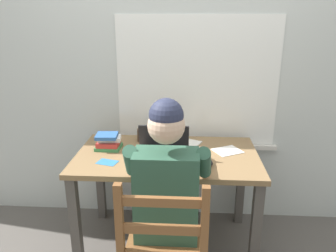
# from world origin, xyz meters

# --- Properties ---
(ground_plane) EXTENTS (8.00, 8.00, 0.00)m
(ground_plane) POSITION_xyz_m (0.00, 0.00, 0.00)
(ground_plane) COLOR #56514C
(back_wall) EXTENTS (6.00, 0.08, 2.60)m
(back_wall) POSITION_xyz_m (0.00, 0.44, 1.29)
(back_wall) COLOR beige
(back_wall) RESTS_ON ground
(desk) EXTENTS (1.25, 0.73, 0.73)m
(desk) POSITION_xyz_m (0.00, 0.00, 0.63)
(desk) COLOR olive
(desk) RESTS_ON ground
(seated_person) EXTENTS (0.50, 0.60, 1.26)m
(seated_person) POSITION_xyz_m (0.03, -0.44, 0.70)
(seated_person) COLOR #2D5642
(seated_person) RESTS_ON ground
(laptop) EXTENTS (0.33, 0.28, 0.23)m
(laptop) POSITION_xyz_m (-0.02, -0.15, 0.79)
(laptop) COLOR black
(laptop) RESTS_ON desk
(computer_mouse) EXTENTS (0.06, 0.10, 0.03)m
(computer_mouse) POSITION_xyz_m (0.27, -0.17, 0.75)
(computer_mouse) COLOR black
(computer_mouse) RESTS_ON desk
(coffee_mug_white) EXTENTS (0.12, 0.08, 0.10)m
(coffee_mug_white) POSITION_xyz_m (-0.07, 0.25, 0.79)
(coffee_mug_white) COLOR white
(coffee_mug_white) RESTS_ON desk
(coffee_mug_dark) EXTENTS (0.12, 0.09, 0.10)m
(coffee_mug_dark) POSITION_xyz_m (-0.20, 0.24, 0.78)
(coffee_mug_dark) COLOR #38281E
(coffee_mug_dark) RESTS_ON desk
(book_stack_main) EXTENTS (0.18, 0.16, 0.11)m
(book_stack_main) POSITION_xyz_m (-0.43, 0.07, 0.79)
(book_stack_main) COLOR #38844C
(book_stack_main) RESTS_ON desk
(paper_pile_near_laptop) EXTENTS (0.23, 0.22, 0.00)m
(paper_pile_near_laptop) POSITION_xyz_m (0.42, 0.07, 0.74)
(paper_pile_near_laptop) COLOR white
(paper_pile_near_laptop) RESTS_ON desk
(paper_pile_back_corner) EXTENTS (0.28, 0.25, 0.01)m
(paper_pile_back_corner) POSITION_xyz_m (0.11, 0.21, 0.74)
(paper_pile_back_corner) COLOR silver
(paper_pile_back_corner) RESTS_ON desk
(landscape_photo_print) EXTENTS (0.15, 0.12, 0.00)m
(landscape_photo_print) POSITION_xyz_m (-0.38, -0.17, 0.74)
(landscape_photo_print) COLOR teal
(landscape_photo_print) RESTS_ON desk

